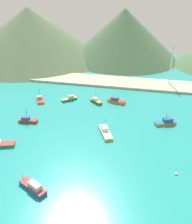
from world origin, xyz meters
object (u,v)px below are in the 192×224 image
at_px(fishing_boat_9, 1,144).
at_px(fishing_boat_10, 96,101).
at_px(fishing_boat_1, 28,120).
at_px(fishing_boat_2, 166,122).
at_px(buoy_0, 176,174).
at_px(radio_tower, 171,64).
at_px(fishing_boat_3, 33,187).
at_px(fishing_boat_4, 116,101).
at_px(fishing_boat_6, 70,99).
at_px(fishing_boat_8, 40,99).
at_px(fishing_boat_5, 105,132).

height_order(fishing_boat_9, fishing_boat_10, fishing_boat_10).
distance_m(fishing_boat_1, fishing_boat_2, 57.76).
distance_m(buoy_0, radio_tower, 78.78).
distance_m(fishing_boat_3, fishing_boat_4, 64.76).
bearing_deg(radio_tower, fishing_boat_6, -146.11).
bearing_deg(radio_tower, buoy_0, -89.93).
relative_size(fishing_boat_2, fishing_boat_6, 1.29).
bearing_deg(fishing_boat_8, fishing_boat_3, -68.35).
bearing_deg(fishing_boat_2, fishing_boat_4, 144.60).
relative_size(fishing_boat_6, radio_tower, 0.31).
bearing_deg(fishing_boat_6, radio_tower, 33.89).
bearing_deg(fishing_boat_5, buoy_0, -35.85).
distance_m(fishing_boat_3, buoy_0, 43.01).
bearing_deg(fishing_boat_1, radio_tower, 44.15).
xyz_separation_m(fishing_boat_1, fishing_boat_3, (19.10, -35.93, 0.12)).
distance_m(fishing_boat_4, fishing_boat_9, 57.53).
distance_m(fishing_boat_1, radio_tower, 83.15).
relative_size(fishing_boat_6, fishing_boat_8, 0.85).
xyz_separation_m(fishing_boat_2, fishing_boat_10, (-32.78, 14.04, -0.09)).
bearing_deg(fishing_boat_3, fishing_boat_1, 118.00).
bearing_deg(fishing_boat_9, fishing_boat_1, 85.12).
distance_m(fishing_boat_1, fishing_boat_8, 21.12).
height_order(fishing_boat_4, fishing_boat_9, fishing_boat_4).
xyz_separation_m(fishing_boat_8, fishing_boat_9, (1.86, -39.24, -0.05)).
height_order(fishing_boat_3, radio_tower, radio_tower).
bearing_deg(fishing_boat_9, fishing_boat_8, 92.71).
relative_size(fishing_boat_4, buoy_0, 8.71).
distance_m(fishing_boat_2, fishing_boat_9, 65.18).
xyz_separation_m(fishing_boat_3, fishing_boat_5, (14.48, 33.98, -0.16)).
bearing_deg(fishing_boat_3, buoy_0, 21.04).
bearing_deg(fishing_boat_5, fishing_boat_2, 28.58).
bearing_deg(fishing_boat_8, fishing_boat_5, -31.63).
bearing_deg(fishing_boat_9, fishing_boat_3, -40.31).
height_order(fishing_boat_2, fishing_boat_6, fishing_boat_2).
relative_size(fishing_boat_10, buoy_0, 6.37).
height_order(fishing_boat_5, radio_tower, radio_tower).
xyz_separation_m(fishing_boat_4, fishing_boat_9, (-35.07, -45.60, -0.27)).
bearing_deg(fishing_boat_10, fishing_boat_8, -171.96).
xyz_separation_m(fishing_boat_9, buoy_0, (60.81, -2.10, -0.54)).
xyz_separation_m(fishing_boat_1, fishing_boat_9, (-1.57, -18.39, -0.21)).
relative_size(fishing_boat_3, radio_tower, 0.43).
bearing_deg(fishing_boat_9, fishing_boat_6, 74.31).
relative_size(fishing_boat_2, fishing_boat_10, 1.40).
bearing_deg(fishing_boat_1, fishing_boat_9, -94.88).
relative_size(fishing_boat_5, fishing_boat_9, 1.11).
relative_size(fishing_boat_3, fishing_boat_5, 0.88).
relative_size(fishing_boat_1, fishing_boat_8, 0.96).
bearing_deg(fishing_boat_5, fishing_boat_3, -113.09).
distance_m(fishing_boat_1, fishing_boat_4, 43.16).
xyz_separation_m(fishing_boat_6, fishing_boat_10, (13.43, -0.06, 0.08)).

